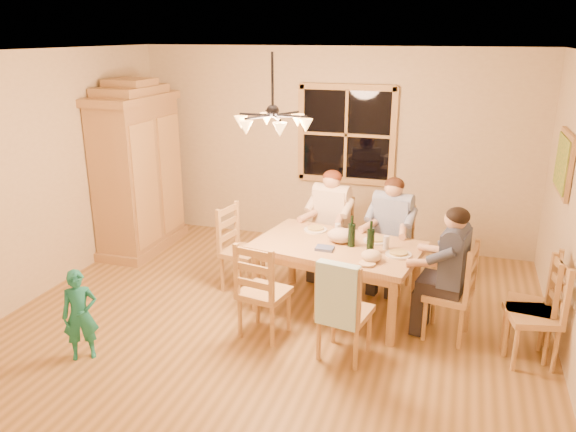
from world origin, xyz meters
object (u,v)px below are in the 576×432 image
(child, at_px, (80,315))
(chair_spare_back, at_px, (528,322))
(armoire, at_px, (139,173))
(chair_near_right, at_px, (344,326))
(chair_far_left, at_px, (330,253))
(chair_spare_front, at_px, (530,331))
(wine_bottle_b, at_px, (371,237))
(chair_end_right, at_px, (447,308))
(adult_slate_man, at_px, (452,257))
(chair_near_left, at_px, (264,306))
(adult_plaid_man, at_px, (392,220))
(adult_woman, at_px, (331,211))
(chandelier, at_px, (273,121))
(wine_bottle_a, at_px, (352,231))
(chair_end_left, at_px, (243,264))
(dining_table, at_px, (337,253))
(chair_far_right, at_px, (389,264))

(child, relative_size, chair_spare_back, 0.87)
(armoire, bearing_deg, chair_near_right, -30.34)
(chair_far_left, bearing_deg, chair_spare_front, 159.30)
(armoire, height_order, wine_bottle_b, armoire)
(chair_end_right, height_order, adult_slate_man, adult_slate_man)
(chair_near_left, height_order, adult_slate_man, adult_slate_man)
(chair_near_right, distance_m, chair_spare_front, 1.67)
(chair_near_right, xyz_separation_m, adult_plaid_man, (0.19, 1.59, 0.54))
(adult_plaid_man, xyz_separation_m, wine_bottle_b, (-0.10, -0.85, 0.08))
(child, height_order, chair_spare_back, chair_spare_back)
(adult_plaid_man, relative_size, adult_slate_man, 1.00)
(chair_far_left, distance_m, child, 3.02)
(adult_woman, bearing_deg, chair_spare_front, 159.30)
(armoire, distance_m, chair_end_right, 4.39)
(chair_near_left, bearing_deg, adult_slate_man, 26.57)
(armoire, relative_size, child, 2.67)
(adult_plaid_man, height_order, child, adult_plaid_man)
(child, bearing_deg, wine_bottle_b, -2.09)
(chandelier, distance_m, wine_bottle_a, 1.41)
(armoire, bearing_deg, adult_slate_man, -16.85)
(chair_near_left, bearing_deg, chair_end_left, 133.26)
(chair_end_left, bearing_deg, adult_slate_man, 90.00)
(dining_table, xyz_separation_m, child, (-2.01, -1.60, -0.23))
(dining_table, height_order, adult_slate_man, adult_slate_man)
(chair_end_left, height_order, adult_plaid_man, adult_plaid_man)
(adult_woman, bearing_deg, chandelier, 87.59)
(child, bearing_deg, armoire, 76.04)
(chair_far_right, height_order, adult_slate_man, adult_slate_man)
(chair_near_left, bearing_deg, chair_far_left, 90.00)
(wine_bottle_a, bearing_deg, dining_table, 175.91)
(chandelier, bearing_deg, chair_far_right, 47.91)
(dining_table, bearing_deg, wine_bottle_b, -18.35)
(dining_table, xyz_separation_m, chair_end_right, (1.16, -0.21, -0.35))
(wine_bottle_a, xyz_separation_m, chair_spare_back, (1.74, -0.26, -0.62))
(chair_end_left, height_order, chair_spare_back, same)
(chandelier, bearing_deg, adult_slate_man, 6.62)
(chair_far_left, height_order, chair_far_right, same)
(dining_table, distance_m, adult_woman, 0.92)
(adult_woman, bearing_deg, chair_far_left, 10.30)
(chair_far_right, xyz_separation_m, chair_spare_back, (1.42, -1.00, 0.00))
(child, distance_m, chair_spare_back, 4.12)
(adult_woman, relative_size, wine_bottle_a, 2.65)
(chair_near_right, height_order, wine_bottle_b, wine_bottle_b)
(chandelier, bearing_deg, child, -140.50)
(wine_bottle_a, bearing_deg, adult_woman, 115.83)
(adult_woman, bearing_deg, chair_far_right, -180.00)
(chair_end_right, height_order, chair_spare_back, same)
(chair_far_left, height_order, chair_near_left, same)
(chair_far_right, bearing_deg, adult_slate_man, 136.64)
(chair_end_right, distance_m, chair_spare_front, 0.77)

